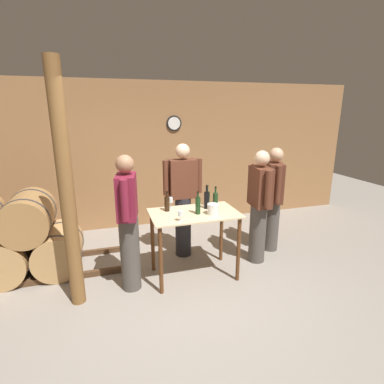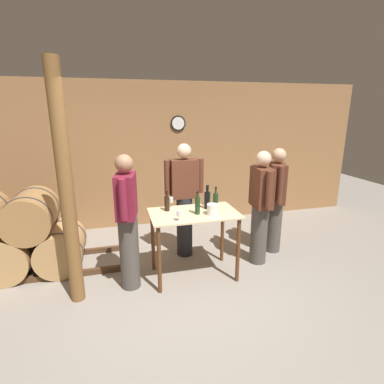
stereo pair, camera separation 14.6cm
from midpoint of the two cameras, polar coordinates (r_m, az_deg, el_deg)
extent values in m
plane|color=gray|center=(3.85, 0.89, -19.27)|extent=(14.00, 14.00, 0.00)
cube|color=#996B42|center=(5.74, -6.00, 6.93)|extent=(8.40, 0.05, 2.70)
cylinder|color=black|center=(5.72, -1.91, 12.96)|extent=(0.28, 0.03, 0.28)
cylinder|color=white|center=(5.71, -1.88, 12.95)|extent=(0.23, 0.01, 0.23)
cube|color=#4C331E|center=(4.64, -31.01, -14.54)|extent=(3.36, 0.06, 0.08)
cube|color=#4C331E|center=(5.20, -29.08, -11.07)|extent=(3.36, 0.06, 0.08)
cylinder|color=tan|center=(4.81, -30.41, -9.90)|extent=(0.61, 0.82, 0.61)
cylinder|color=#38383D|center=(4.60, -31.20, -11.16)|extent=(0.63, 0.03, 0.63)
cylinder|color=#38383D|center=(5.02, -29.69, -8.74)|extent=(0.63, 0.03, 0.63)
cylinder|color=tan|center=(4.67, -22.74, -9.66)|extent=(0.61, 0.82, 0.61)
cylinder|color=#38383D|center=(4.45, -23.15, -10.97)|extent=(0.63, 0.03, 0.63)
cylinder|color=#38383D|center=(4.89, -22.37, -8.48)|extent=(0.63, 0.03, 0.63)
cylinder|color=#9E7242|center=(4.55, -27.41, -3.83)|extent=(0.61, 0.82, 0.61)
cylinder|color=#38383D|center=(4.32, -28.08, -4.87)|extent=(0.63, 0.03, 0.63)
cylinder|color=#38383D|center=(4.77, -26.81, -2.89)|extent=(0.63, 0.03, 0.63)
cube|color=beige|center=(3.88, 1.46, -4.09)|extent=(1.14, 0.70, 0.02)
cylinder|color=#593319|center=(3.70, -5.11, -12.80)|extent=(0.05, 0.05, 0.88)
cylinder|color=#593319|center=(3.98, 9.82, -10.90)|extent=(0.05, 0.05, 0.88)
cylinder|color=#593319|center=(4.22, -6.46, -9.16)|extent=(0.05, 0.05, 0.88)
cylinder|color=#593319|center=(4.46, 6.74, -7.77)|extent=(0.05, 0.05, 0.88)
cylinder|color=brown|center=(3.48, -21.76, 0.35)|extent=(0.16, 0.16, 2.70)
cylinder|color=black|center=(3.93, -3.74, -2.24)|extent=(0.07, 0.07, 0.19)
cylinder|color=black|center=(3.89, -3.77, -0.37)|extent=(0.02, 0.02, 0.07)
cylinder|color=black|center=(3.88, -3.78, 0.01)|extent=(0.03, 0.03, 0.02)
cylinder|color=#193819|center=(3.80, 2.15, -2.63)|extent=(0.06, 0.06, 0.22)
cylinder|color=#193819|center=(3.76, 2.17, -0.50)|extent=(0.02, 0.02, 0.07)
cylinder|color=black|center=(3.75, 2.18, -0.11)|extent=(0.03, 0.03, 0.02)
cylinder|color=black|center=(4.01, 3.88, -1.62)|extent=(0.07, 0.07, 0.23)
cylinder|color=black|center=(3.96, 3.92, 0.63)|extent=(0.02, 0.02, 0.10)
cylinder|color=black|center=(3.95, 3.93, 1.17)|extent=(0.03, 0.03, 0.02)
cylinder|color=black|center=(4.15, 4.05, -1.28)|extent=(0.07, 0.07, 0.19)
cylinder|color=black|center=(4.11, 4.08, 0.65)|extent=(0.02, 0.02, 0.10)
cylinder|color=black|center=(4.10, 4.09, 1.17)|extent=(0.03, 0.03, 0.02)
cylinder|color=#193819|center=(4.00, 5.56, -1.76)|extent=(0.07, 0.07, 0.22)
cylinder|color=#193819|center=(3.96, 5.62, 0.36)|extent=(0.02, 0.02, 0.09)
cylinder|color=black|center=(3.95, 5.63, 0.85)|extent=(0.03, 0.03, 0.02)
cylinder|color=silver|center=(3.60, -1.32, -5.49)|extent=(0.06, 0.06, 0.00)
cylinder|color=silver|center=(3.59, -1.32, -5.01)|extent=(0.01, 0.01, 0.06)
cylinder|color=silver|center=(3.57, -1.33, -4.08)|extent=(0.06, 0.06, 0.06)
cylinder|color=silver|center=(4.07, -2.98, -3.01)|extent=(0.06, 0.06, 0.00)
cylinder|color=silver|center=(4.06, -2.99, -2.48)|extent=(0.01, 0.01, 0.07)
cylinder|color=silver|center=(4.03, -3.00, -1.50)|extent=(0.06, 0.06, 0.07)
cylinder|color=white|center=(3.80, 5.03, -3.32)|extent=(0.14, 0.14, 0.14)
cylinder|color=#232328|center=(4.61, -0.53, -6.54)|extent=(0.24, 0.24, 0.93)
cube|color=#592D1E|center=(4.39, -0.55, 2.55)|extent=(0.40, 0.22, 0.57)
sphere|color=beige|center=(4.32, -0.56, 7.84)|extent=(0.21, 0.21, 0.21)
cylinder|color=#592D1E|center=(4.45, 2.58, 3.09)|extent=(0.09, 0.09, 0.51)
cylinder|color=#592D1E|center=(4.33, -3.76, 2.73)|extent=(0.09, 0.09, 0.51)
cylinder|color=#4C4742|center=(3.86, -10.76, -11.25)|extent=(0.24, 0.24, 0.95)
cube|color=maroon|center=(3.60, -11.34, -0.72)|extent=(0.29, 0.43, 0.52)
sphere|color=#9E7051|center=(3.51, -11.67, 5.35)|extent=(0.21, 0.21, 0.21)
cylinder|color=maroon|center=(3.35, -11.83, -1.47)|extent=(0.09, 0.09, 0.47)
cylinder|color=maroon|center=(3.83, -10.95, 0.69)|extent=(0.09, 0.09, 0.47)
cylinder|color=#4C4742|center=(4.52, 13.51, -7.91)|extent=(0.24, 0.24, 0.86)
cube|color=#592D1E|center=(4.30, 14.10, 0.84)|extent=(0.25, 0.42, 0.56)
sphere|color=beige|center=(4.22, 14.45, 6.18)|extent=(0.21, 0.21, 0.21)
cylinder|color=#592D1E|center=(4.51, 12.87, 1.97)|extent=(0.09, 0.09, 0.51)
cylinder|color=#592D1E|center=(4.07, 15.51, 0.34)|extent=(0.09, 0.09, 0.51)
cylinder|color=#4C4742|center=(4.95, 16.09, -6.35)|extent=(0.24, 0.24, 0.81)
cube|color=#592D1E|center=(4.74, 16.72, 1.63)|extent=(0.34, 0.45, 0.60)
sphere|color=tan|center=(4.66, 17.12, 6.73)|extent=(0.21, 0.21, 0.21)
cylinder|color=#592D1E|center=(4.97, 16.20, 2.65)|extent=(0.09, 0.09, 0.54)
cylinder|color=#592D1E|center=(4.49, 17.34, 1.24)|extent=(0.09, 0.09, 0.54)
camera|label=1|loc=(0.07, -88.93, 0.30)|focal=28.00mm
camera|label=2|loc=(0.07, 91.07, -0.30)|focal=28.00mm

